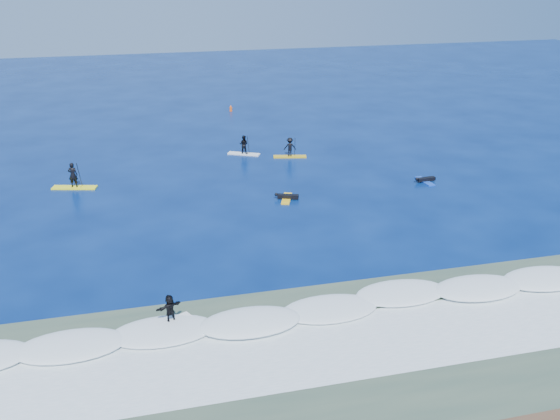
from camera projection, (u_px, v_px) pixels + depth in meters
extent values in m
plane|color=#03184A|center=(264.00, 231.00, 39.14)|extent=(160.00, 160.00, 0.00)
cube|color=#394E3E|center=(336.00, 361.00, 26.56)|extent=(90.00, 13.00, 0.01)
cube|color=white|center=(309.00, 313.00, 30.16)|extent=(40.00, 6.00, 0.30)
cube|color=silver|center=(328.00, 348.00, 27.46)|extent=(34.00, 5.00, 0.02)
cube|color=#FFF81B|center=(75.00, 187.00, 46.31)|extent=(3.37, 1.62, 0.11)
imported|color=black|center=(73.00, 175.00, 45.94)|extent=(0.78, 0.61, 1.88)
cylinder|color=black|center=(80.00, 176.00, 45.96)|extent=(0.24, 0.74, 2.19)
cube|color=black|center=(81.00, 189.00, 46.35)|extent=(0.13, 0.03, 0.33)
cube|color=white|center=(244.00, 154.00, 54.18)|extent=(2.80, 1.90, 0.09)
imported|color=black|center=(244.00, 144.00, 53.86)|extent=(0.97, 0.90, 1.60)
cylinder|color=black|center=(248.00, 145.00, 53.79)|extent=(0.33, 0.59, 1.87)
cube|color=black|center=(249.00, 155.00, 54.13)|extent=(0.11, 0.03, 0.28)
cube|color=gold|center=(290.00, 157.00, 53.46)|extent=(2.90, 1.30, 0.09)
imported|color=black|center=(290.00, 147.00, 53.13)|extent=(1.15, 0.82, 1.62)
cylinder|color=black|center=(295.00, 148.00, 53.16)|extent=(0.18, 0.64, 1.89)
cube|color=black|center=(295.00, 158.00, 53.50)|extent=(0.11, 0.03, 0.28)
cube|color=yellow|center=(287.00, 198.00, 44.20)|extent=(1.30, 2.24, 0.10)
cube|color=black|center=(288.00, 196.00, 44.12)|extent=(1.54, 0.89, 0.25)
sphere|color=black|center=(276.00, 194.00, 44.17)|extent=(0.25, 0.25, 0.25)
cube|color=blue|center=(425.00, 181.00, 47.58)|extent=(0.74, 2.16, 0.10)
cube|color=black|center=(426.00, 179.00, 47.55)|extent=(1.49, 0.50, 0.24)
sphere|color=black|center=(417.00, 179.00, 47.26)|extent=(0.24, 0.24, 0.24)
cube|color=white|center=(171.00, 322.00, 29.03)|extent=(2.08, 1.36, 0.11)
imported|color=black|center=(170.00, 308.00, 28.75)|extent=(1.32, 0.90, 1.37)
cylinder|color=#F25515|center=(231.00, 109.00, 69.10)|extent=(0.31, 0.31, 0.49)
cone|color=#F25515|center=(231.00, 106.00, 68.96)|extent=(0.22, 0.22, 0.24)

